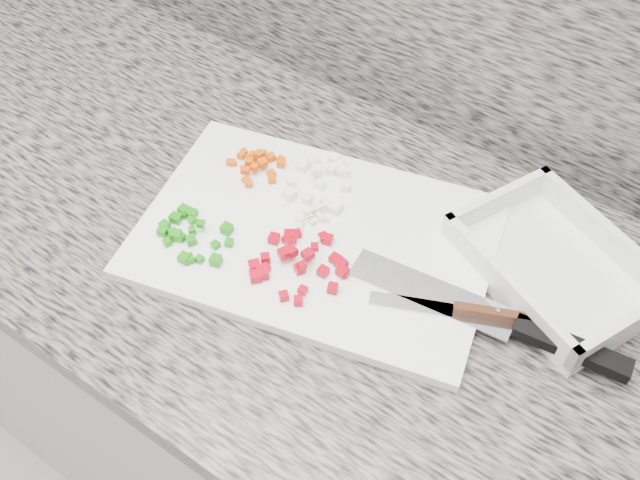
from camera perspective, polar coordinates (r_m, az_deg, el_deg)
The scene contains 11 objects.
cabinet at distance 1.37m, azimuth -2.72°, elevation -11.60°, with size 3.92×0.62×0.86m, color silver.
countertop at distance 1.00m, azimuth -3.66°, elevation 0.68°, with size 3.96×0.64×0.04m, color slate.
cutting_board at distance 0.95m, azimuth -0.31°, elevation 0.22°, with size 0.46×0.31×0.02m, color white.
carrot_pile at distance 1.03m, azimuth -5.06°, elevation 6.14°, with size 0.09×0.08×0.02m.
onion_pile at distance 1.00m, azimuth 0.22°, elevation 4.67°, with size 0.10×0.12×0.02m.
green_pepper_pile at distance 0.95m, azimuth -10.40°, elevation 0.48°, with size 0.11×0.08×0.02m.
red_pepper_pile at distance 0.91m, azimuth -1.88°, elevation -1.61°, with size 0.12×0.12×0.02m.
garlic_pile at distance 0.95m, azimuth -0.96°, elevation 1.25°, with size 0.06×0.06×0.01m.
chef_knife at distance 0.88m, azimuth 15.81°, elevation -6.80°, with size 0.35×0.08×0.02m.
paring_knife at distance 0.88m, azimuth 12.25°, elevation -5.66°, with size 0.19×0.10×0.02m.
tray at distance 0.96m, azimuth 18.22°, elevation -2.07°, with size 0.30×0.26×0.05m.
Camera 1 is at (0.42, 0.94, 1.64)m, focal length 40.00 mm.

